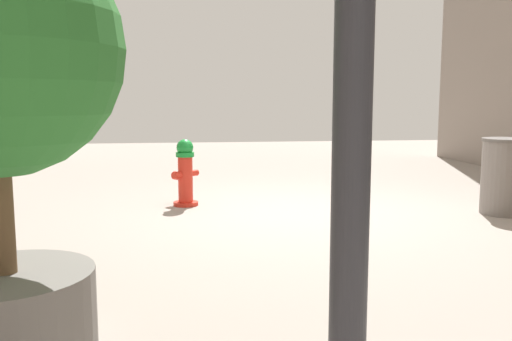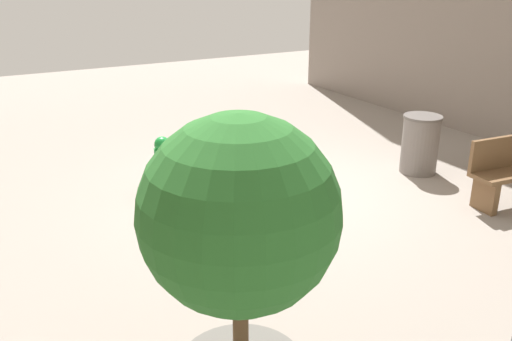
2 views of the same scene
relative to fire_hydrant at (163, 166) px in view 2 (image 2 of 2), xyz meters
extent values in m
plane|color=gray|center=(-1.46, 0.69, -0.44)|extent=(23.40, 23.40, 0.00)
cylinder|color=red|center=(0.00, 0.00, -0.42)|extent=(0.33, 0.33, 0.05)
cylinder|color=red|center=(0.00, 0.00, -0.09)|extent=(0.19, 0.19, 0.60)
cylinder|color=#198C33|center=(0.00, 0.00, 0.24)|extent=(0.24, 0.24, 0.06)
sphere|color=#198C33|center=(0.00, 0.00, 0.33)|extent=(0.22, 0.22, 0.22)
cylinder|color=red|center=(0.10, 0.10, -0.02)|extent=(0.16, 0.15, 0.09)
cylinder|color=red|center=(-0.11, -0.09, -0.02)|extent=(0.16, 0.15, 0.09)
cylinder|color=red|center=(0.10, -0.11, -0.06)|extent=(0.18, 0.18, 0.11)
cube|color=brown|center=(-3.59, 2.62, -0.22)|extent=(0.14, 0.40, 0.45)
cylinder|color=brown|center=(0.97, 4.22, 0.42)|extent=(0.11, 0.11, 0.77)
sphere|color=#2D722D|center=(0.97, 4.22, 1.20)|extent=(1.31, 1.31, 1.31)
cylinder|color=slate|center=(-3.90, 1.08, 0.00)|extent=(0.57, 0.57, 0.89)
cylinder|color=#5B5551|center=(-3.90, 1.08, 0.47)|extent=(0.60, 0.60, 0.04)
camera|label=1|loc=(0.03, 7.12, 0.94)|focal=37.69mm
camera|label=2|loc=(2.41, 7.01, 2.68)|focal=38.31mm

